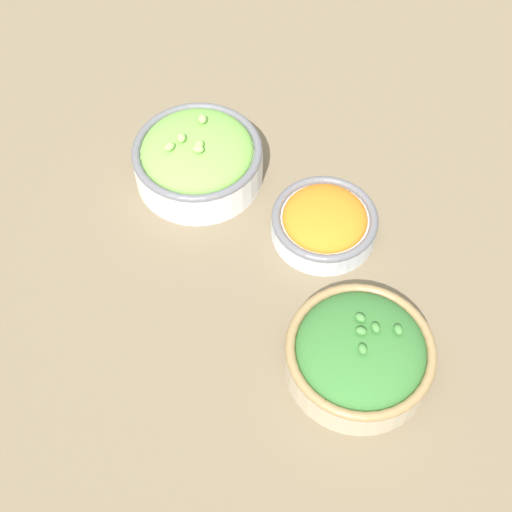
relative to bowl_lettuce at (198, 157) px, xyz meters
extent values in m
plane|color=#75664C|center=(0.18, -0.02, -0.04)|extent=(3.00, 3.00, 0.00)
cylinder|color=white|center=(0.00, 0.00, -0.01)|extent=(0.18, 0.18, 0.05)
torus|color=slate|center=(0.00, 0.00, 0.01)|extent=(0.18, 0.18, 0.01)
ellipsoid|color=#7ABC4C|center=(0.00, 0.00, 0.01)|extent=(0.15, 0.15, 0.05)
ellipsoid|color=#99D166|center=(-0.01, -0.02, 0.04)|extent=(0.02, 0.02, 0.01)
ellipsoid|color=#99D166|center=(-0.02, 0.02, 0.04)|extent=(0.02, 0.02, 0.01)
ellipsoid|color=#99D166|center=(0.02, 0.00, 0.04)|extent=(0.02, 0.02, 0.01)
ellipsoid|color=#99D166|center=(0.00, -0.04, 0.04)|extent=(0.02, 0.02, 0.01)
ellipsoid|color=#99D166|center=(0.02, -0.01, 0.04)|extent=(0.02, 0.02, 0.01)
cylinder|color=silver|center=(0.17, 0.09, -0.02)|extent=(0.14, 0.14, 0.03)
torus|color=slate|center=(0.17, 0.09, -0.01)|extent=(0.14, 0.14, 0.01)
ellipsoid|color=orange|center=(0.17, 0.09, -0.01)|extent=(0.11, 0.11, 0.04)
cylinder|color=beige|center=(0.36, 0.01, -0.02)|extent=(0.17, 0.17, 0.04)
torus|color=#997A4C|center=(0.36, 0.01, 0.01)|extent=(0.17, 0.17, 0.01)
ellipsoid|color=#387533|center=(0.36, 0.01, 0.01)|extent=(0.15, 0.15, 0.05)
ellipsoid|color=#47893D|center=(0.37, 0.05, 0.03)|extent=(0.02, 0.01, 0.01)
ellipsoid|color=#47893D|center=(0.35, 0.01, 0.04)|extent=(0.02, 0.02, 0.01)
ellipsoid|color=#47893D|center=(0.37, 0.00, 0.04)|extent=(0.02, 0.01, 0.01)
ellipsoid|color=#47893D|center=(0.35, 0.03, 0.04)|extent=(0.01, 0.01, 0.01)
ellipsoid|color=#47893D|center=(0.33, 0.02, 0.04)|extent=(0.02, 0.01, 0.01)
camera|label=1|loc=(0.60, -0.29, 0.74)|focal=50.00mm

